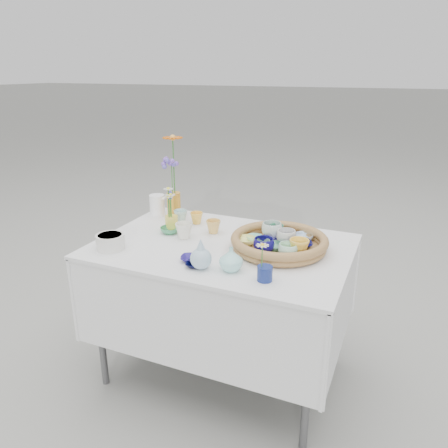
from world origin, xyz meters
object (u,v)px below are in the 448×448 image
at_px(wicker_tray, 279,243).
at_px(display_table, 223,371).
at_px(bud_vase_seafoam, 231,259).
at_px(tall_vase_yellow, 174,205).

bearing_deg(wicker_tray, display_table, -169.88).
distance_m(wicker_tray, bud_vase_seafoam, 0.33).
bearing_deg(tall_vase_yellow, wicker_tray, -18.24).
distance_m(bud_vase_seafoam, tall_vase_yellow, 0.80).
height_order(display_table, tall_vase_yellow, tall_vase_yellow).
height_order(display_table, wicker_tray, wicker_tray).
bearing_deg(tall_vase_yellow, bud_vase_seafoam, -42.54).
bearing_deg(tall_vase_yellow, display_table, -33.18).
relative_size(wicker_tray, tall_vase_yellow, 3.15).
distance_m(display_table, bud_vase_seafoam, 0.87).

